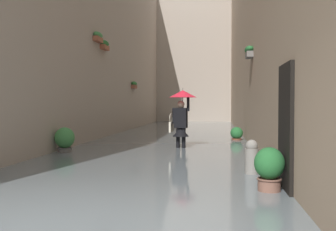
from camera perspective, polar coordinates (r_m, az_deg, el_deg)
ground_plane at (r=17.41m, az=1.29°, el=-3.46°), size 64.50×64.50×0.00m
flood_water at (r=17.40m, az=1.29°, el=-3.12°), size 6.41×31.80×0.21m
building_facade_right at (r=18.41m, az=-10.55°, el=12.61°), size 2.04×29.80×10.12m
building_facade_far at (r=31.28m, az=3.77°, el=7.89°), size 9.21×1.80×9.88m
person_wading at (r=12.25m, az=1.95°, el=0.69°), size 0.85×0.85×2.05m
potted_plant_mid_left at (r=6.46m, az=14.26°, el=-7.84°), size 0.47×0.47×0.89m
potted_plant_far_right at (r=11.52m, az=-14.53°, el=-3.57°), size 0.55×0.55×0.91m
potted_plant_far_left at (r=15.21m, az=9.77°, el=-2.80°), size 0.47×0.47×0.69m
mooring_bollard at (r=7.95m, az=11.85°, el=-6.53°), size 0.26×0.26×0.87m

